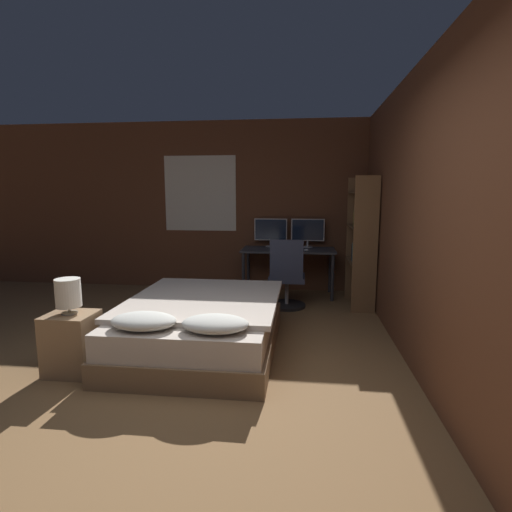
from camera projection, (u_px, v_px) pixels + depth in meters
ground_plane at (185, 417)px, 2.81m from camera, size 20.00×20.00×0.00m
wall_back at (253, 206)px, 6.44m from camera, size 12.00×0.08×2.70m
wall_side_right at (408, 216)px, 3.86m from camera, size 0.06×12.00×2.70m
bed at (202, 324)px, 4.03m from camera, size 1.50×2.01×0.58m
nightstand at (72, 343)px, 3.48m from camera, size 0.40×0.36×0.53m
bedside_lamp at (68, 293)px, 3.41m from camera, size 0.21×0.21×0.31m
desk at (288, 255)px, 6.10m from camera, size 1.41×0.65×0.72m
monitor_left at (271, 231)px, 6.30m from camera, size 0.52×0.16×0.45m
monitor_right at (308, 231)px, 6.23m from camera, size 0.52×0.16×0.45m
keyboard at (288, 250)px, 5.87m from camera, size 0.36×0.13×0.02m
computer_mouse at (306, 250)px, 5.84m from camera, size 0.07×0.05×0.04m
office_chair at (287, 281)px, 5.44m from camera, size 0.52×0.52×0.96m
bookshelf at (362, 237)px, 5.42m from camera, size 0.31×0.82×1.79m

